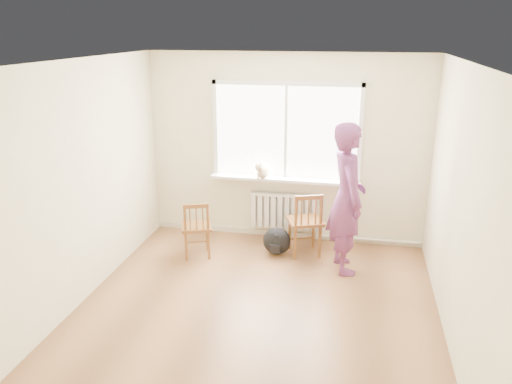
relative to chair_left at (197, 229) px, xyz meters
The scene contains 13 objects.
floor 1.74m from the chair_left, 50.76° to the right, with size 4.50×4.50×0.00m, color #9B683F.
ceiling 2.85m from the chair_left, 50.76° to the right, with size 4.50×4.50×0.00m, color white.
back_wall 1.71m from the chair_left, 41.41° to the left, with size 4.00×0.01×2.70m, color #EDE6BE.
window 1.89m from the chair_left, 40.65° to the left, with size 2.12×0.05×1.42m.
windowsill 1.45m from the chair_left, 37.92° to the left, with size 2.15×0.22×0.04m, color white.
radiator 1.37m from the chair_left, 38.53° to the left, with size 1.00×0.12×0.55m.
heating_pipe 2.50m from the chair_left, 20.83° to the left, with size 0.04×0.04×1.40m, color silver.
baseboard 1.46m from the chair_left, 40.96° to the left, with size 4.00×0.03×0.08m, color beige.
chair_left is the anchor object (origin of this frame).
chair_right 1.49m from the chair_left, 13.72° to the left, with size 0.57×0.56×0.91m.
person 2.06m from the chair_left, ahead, with size 0.71×0.46×1.93m, color #CA4373.
cat 1.25m from the chair_left, 44.40° to the left, with size 0.24×0.38×0.27m.
backpack 1.12m from the chair_left, 16.01° to the left, with size 0.39×0.29×0.39m, color black.
Camera 1 is at (0.99, -4.66, 3.02)m, focal length 35.00 mm.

